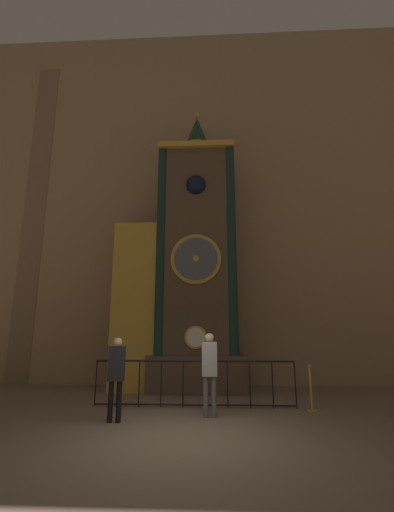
% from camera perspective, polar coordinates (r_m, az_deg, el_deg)
% --- Properties ---
extents(ground_plane, '(28.00, 28.00, 0.00)m').
position_cam_1_polar(ground_plane, '(6.76, -2.66, -28.24)').
color(ground_plane, '#75604C').
extents(cathedral_back_wall, '(24.00, 0.32, 14.74)m').
position_cam_1_polar(cathedral_back_wall, '(14.01, -0.17, 10.68)').
color(cathedral_back_wall, '#997A5B').
rests_on(cathedral_back_wall, ground_plane).
extents(clock_tower, '(4.29, 1.80, 10.00)m').
position_cam_1_polar(clock_tower, '(11.72, -2.18, -2.10)').
color(clock_tower, brown).
rests_on(clock_tower, ground_plane).
extents(railing_fence, '(5.08, 0.05, 1.13)m').
position_cam_1_polar(railing_fence, '(9.19, -0.48, -20.11)').
color(railing_fence, black).
rests_on(railing_fence, ground_plane).
extents(visitor_near, '(0.37, 0.26, 1.72)m').
position_cam_1_polar(visitor_near, '(7.89, -13.31, -18.08)').
color(visitor_near, black).
rests_on(visitor_near, ground_plane).
extents(visitor_far, '(0.34, 0.22, 1.81)m').
position_cam_1_polar(visitor_far, '(8.12, 2.11, -17.81)').
color(visitor_far, '#58554F').
rests_on(visitor_far, ground_plane).
extents(stanchion_post, '(0.28, 0.28, 1.06)m').
position_cam_1_polar(stanchion_post, '(9.25, 18.52, -21.18)').
color(stanchion_post, '#B28E33').
rests_on(stanchion_post, ground_plane).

